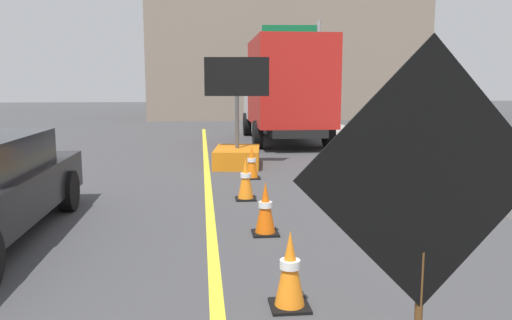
{
  "coord_description": "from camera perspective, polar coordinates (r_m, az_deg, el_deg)",
  "views": [
    {
      "loc": [
        -0.12,
        0.62,
        2.05
      ],
      "look_at": [
        0.48,
        6.15,
        1.22
      ],
      "focal_mm": 35.83,
      "sensor_mm": 36.0,
      "label": 1
    }
  ],
  "objects": [
    {
      "name": "traffic_cone_curbside",
      "position": [
        11.11,
        -0.48,
        -0.28
      ],
      "size": [
        0.36,
        0.36,
        0.72
      ],
      "color": "black",
      "rests_on": "ground"
    },
    {
      "name": "arrow_board_trailer",
      "position": [
        12.85,
        -2.12,
        1.48
      ],
      "size": [
        1.6,
        1.92,
        2.7
      ],
      "color": "orange",
      "rests_on": "ground"
    },
    {
      "name": "lane_center_stripe",
      "position": [
        5.75,
        -4.67,
        -12.36
      ],
      "size": [
        0.14,
        36.0,
        0.01
      ],
      "primitive_type": "cube",
      "color": "yellow",
      "rests_on": "ground"
    },
    {
      "name": "traffic_cone_near_sign",
      "position": [
        4.79,
        3.81,
        -12.15
      ],
      "size": [
        0.36,
        0.36,
        0.74
      ],
      "color": "black",
      "rests_on": "ground"
    },
    {
      "name": "far_building_block",
      "position": [
        33.65,
        2.64,
        11.13
      ],
      "size": [
        16.14,
        9.81,
        7.2
      ],
      "primitive_type": "cube",
      "color": "gray",
      "rests_on": "ground"
    },
    {
      "name": "roadwork_sign",
      "position": [
        3.17,
        18.4,
        -2.45
      ],
      "size": [
        1.63,
        0.2,
        2.33
      ],
      "color": "#593819",
      "rests_on": "ground"
    },
    {
      "name": "traffic_cone_far_lane",
      "position": [
        9.08,
        -1.16,
        -2.08
      ],
      "size": [
        0.36,
        0.36,
        0.78
      ],
      "color": "black",
      "rests_on": "ground"
    },
    {
      "name": "highway_guide_sign",
      "position": [
        24.9,
        5.17,
        11.63
      ],
      "size": [
        2.78,
        0.36,
        5.0
      ],
      "color": "gray",
      "rests_on": "ground"
    },
    {
      "name": "traffic_cone_mid_lane",
      "position": [
        7.01,
        1.05,
        -5.45
      ],
      "size": [
        0.36,
        0.36,
        0.74
      ],
      "color": "black",
      "rests_on": "ground"
    },
    {
      "name": "box_truck",
      "position": [
        18.06,
        3.29,
        7.97
      ],
      "size": [
        2.64,
        6.72,
        3.53
      ],
      "color": "black",
      "rests_on": "ground"
    }
  ]
}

